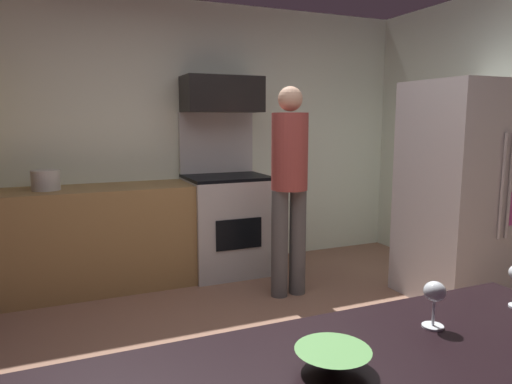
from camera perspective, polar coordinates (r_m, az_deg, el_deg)
name	(u,v)px	position (r m, az deg, el deg)	size (l,w,h in m)	color
ground_plane	(274,382)	(2.90, 2.17, -22.05)	(5.20, 4.80, 0.02)	#8C644F
wall_back	(172,138)	(4.72, -10.12, 6.45)	(5.20, 0.12, 2.60)	silver
lower_cabinet_run	(82,240)	(4.36, -20.34, -5.45)	(2.40, 0.60, 0.90)	olive
oven_range	(226,220)	(4.59, -3.62, -3.35)	(0.76, 0.65, 1.55)	#B7BAB6
microwave	(222,94)	(4.57, -4.13, 11.71)	(0.74, 0.38, 0.34)	black
refrigerator	(464,191)	(4.26, 23.93, 0.09)	(0.88, 0.77, 1.78)	beige
person_cook	(289,181)	(3.89, 4.06, 1.39)	(0.31, 0.30, 1.74)	#515151
mixing_bowl_small	(333,360)	(1.17, 9.27, -19.40)	(0.18, 0.18, 0.05)	#5E9E52
wine_glass_near	(435,295)	(1.43, 20.81, -11.58)	(0.06, 0.06, 0.13)	silver
stock_pot	(46,180)	(4.26, -24.12, 1.32)	(0.23, 0.23, 0.17)	beige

